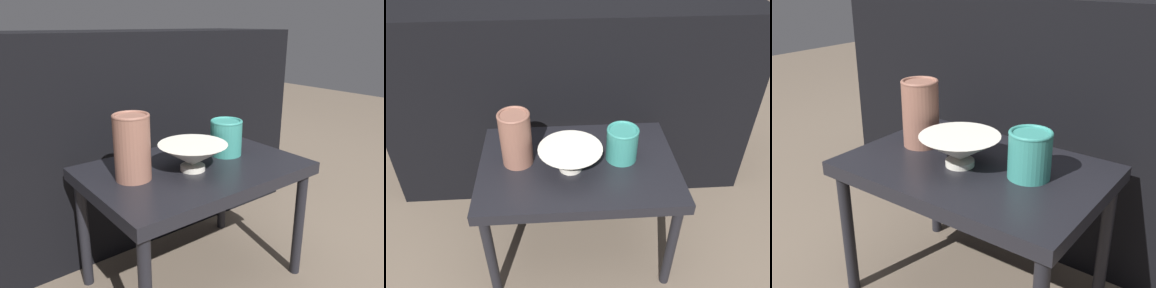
% 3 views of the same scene
% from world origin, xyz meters
% --- Properties ---
extents(ground_plane, '(8.00, 8.00, 0.00)m').
position_xyz_m(ground_plane, '(0.00, 0.00, 0.00)').
color(ground_plane, '#6B5B4C').
extents(table, '(0.70, 0.48, 0.44)m').
position_xyz_m(table, '(0.00, 0.00, 0.39)').
color(table, black).
rests_on(table, ground_plane).
extents(couch_backdrop, '(1.61, 0.50, 0.86)m').
position_xyz_m(couch_backdrop, '(0.00, 0.54, 0.43)').
color(couch_backdrop, black).
rests_on(couch_backdrop, ground_plane).
extents(bowl, '(0.22, 0.22, 0.09)m').
position_xyz_m(bowl, '(-0.03, -0.03, 0.49)').
color(bowl, silver).
rests_on(bowl, table).
extents(vase_textured_left, '(0.11, 0.11, 0.20)m').
position_xyz_m(vase_textured_left, '(-0.21, 0.02, 0.54)').
color(vase_textured_left, brown).
rests_on(vase_textured_left, table).
extents(vase_colorful_right, '(0.11, 0.11, 0.13)m').
position_xyz_m(vase_colorful_right, '(0.16, 0.02, 0.50)').
color(vase_colorful_right, teal).
rests_on(vase_colorful_right, table).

